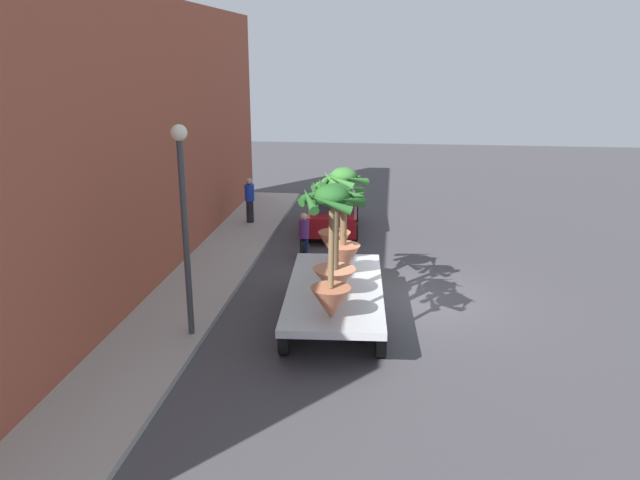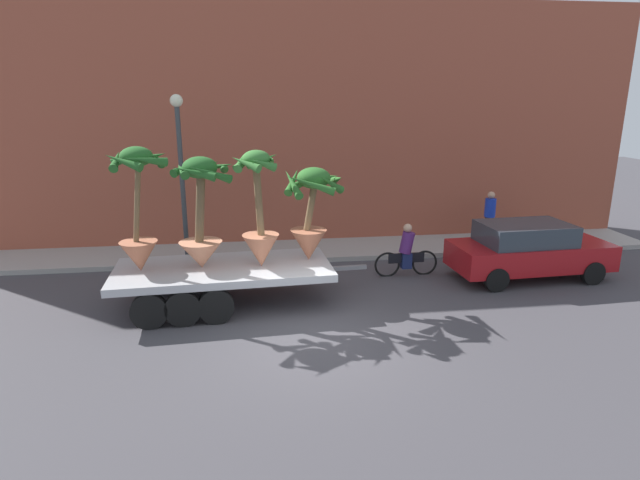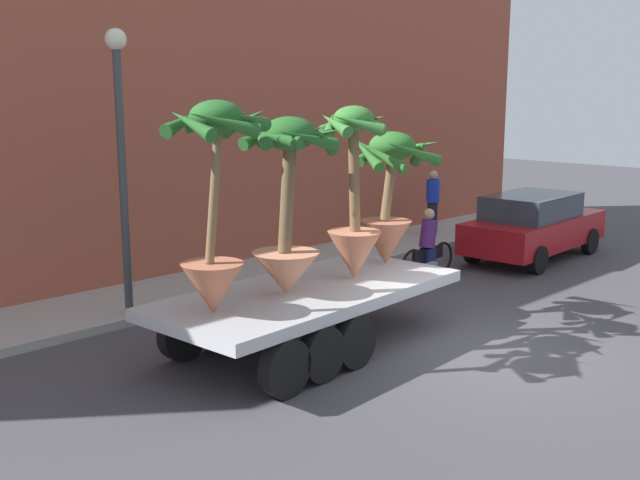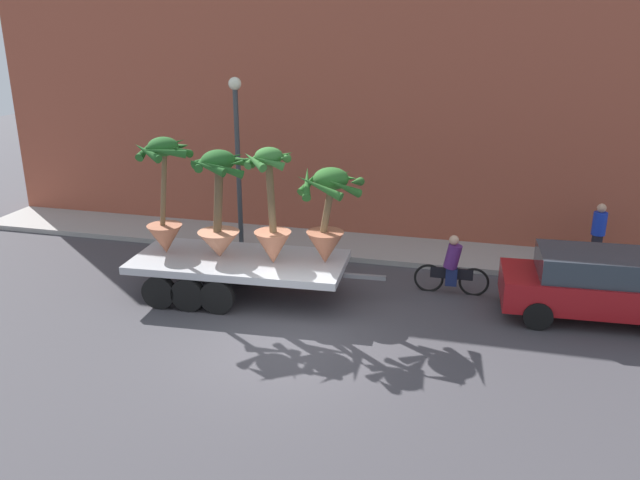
{
  "view_description": "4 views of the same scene",
  "coord_description": "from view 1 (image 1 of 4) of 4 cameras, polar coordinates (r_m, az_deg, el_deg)",
  "views": [
    {
      "loc": [
        -16.05,
        0.79,
        6.45
      ],
      "look_at": [
        0.98,
        2.77,
        1.28
      ],
      "focal_mm": 35.15,
      "sensor_mm": 36.0,
      "label": 1
    },
    {
      "loc": [
        -1.16,
        -9.92,
        4.92
      ],
      "look_at": [
        0.59,
        3.15,
        1.24
      ],
      "focal_mm": 29.01,
      "sensor_mm": 36.0,
      "label": 2
    },
    {
      "loc": [
        -9.79,
        -6.06,
        3.98
      ],
      "look_at": [
        -1.02,
        2.7,
        1.52
      ],
      "focal_mm": 42.44,
      "sensor_mm": 36.0,
      "label": 3
    },
    {
      "loc": [
        3.68,
        -11.5,
        6.42
      ],
      "look_at": [
        -0.1,
        2.92,
        1.32
      ],
      "focal_mm": 35.96,
      "sensor_mm": 36.0,
      "label": 4
    }
  ],
  "objects": [
    {
      "name": "potted_palm_rear",
      "position": [
        16.92,
        1.38,
        2.21
      ],
      "size": [
        1.52,
        1.47,
        2.31
      ],
      "color": "#B26647",
      "rests_on": "flatbed_trailer"
    },
    {
      "name": "street_lamp",
      "position": [
        14.05,
        -12.32,
        3.15
      ],
      "size": [
        0.36,
        0.36,
        4.83
      ],
      "color": "#383D42",
      "rests_on": "sidewalk"
    },
    {
      "name": "potted_palm_middle",
      "position": [
        13.03,
        1.05,
        -1.35
      ],
      "size": [
        1.4,
        1.49,
        2.88
      ],
      "color": "#B26647",
      "rests_on": "flatbed_trailer"
    },
    {
      "name": "potted_palm_extra",
      "position": [
        15.67,
        2.12,
        0.95
      ],
      "size": [
        1.17,
        1.24,
        2.77
      ],
      "color": "#C17251",
      "rests_on": "flatbed_trailer"
    },
    {
      "name": "parked_car",
      "position": [
        23.21,
        1.27,
        2.77
      ],
      "size": [
        4.43,
        1.99,
        1.58
      ],
      "color": "maroon",
      "rests_on": "ground"
    },
    {
      "name": "cyclist",
      "position": [
        20.19,
        -1.46,
        0.15
      ],
      "size": [
        1.84,
        0.35,
        1.54
      ],
      "color": "black",
      "rests_on": "ground"
    },
    {
      "name": "potted_palm_front",
      "position": [
        14.38,
        1.34,
        -0.11
      ],
      "size": [
        1.49,
        1.62,
        2.63
      ],
      "color": "tan",
      "rests_on": "flatbed_trailer"
    },
    {
      "name": "sidewalk",
      "position": [
        18.06,
        -10.96,
        -4.19
      ],
      "size": [
        24.0,
        2.2,
        0.15
      ],
      "primitive_type": "cube",
      "color": "#A39E99",
      "rests_on": "ground"
    },
    {
      "name": "ground_plane",
      "position": [
        17.31,
        8.79,
        -5.29
      ],
      "size": [
        60.0,
        60.0,
        0.0
      ],
      "primitive_type": "plane",
      "color": "#423F44"
    },
    {
      "name": "building_facade",
      "position": [
        17.69,
        -16.98,
        8.01
      ],
      "size": [
        24.0,
        1.2,
        7.94
      ],
      "primitive_type": "cube",
      "color": "#9E4C38",
      "rests_on": "ground"
    },
    {
      "name": "pedestrian_near_gate",
      "position": [
        24.05,
        -6.43,
        3.69
      ],
      "size": [
        0.36,
        0.36,
        1.71
      ],
      "color": "black",
      "rests_on": "sidewalk"
    },
    {
      "name": "flatbed_trailer",
      "position": [
        15.07,
        1.35,
        -5.43
      ],
      "size": [
        6.19,
        2.59,
        0.98
      ],
      "color": "#B7BABF",
      "rests_on": "ground"
    }
  ]
}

